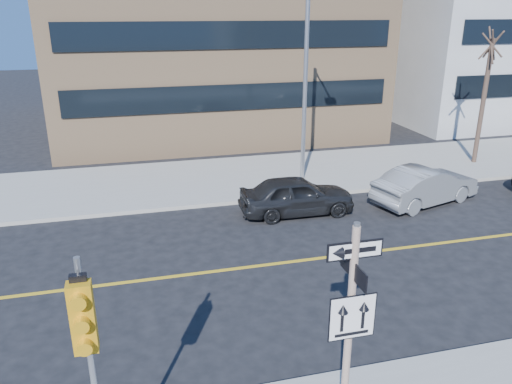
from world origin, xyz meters
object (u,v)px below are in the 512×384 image
object	(u,v)px
sign_pole	(350,323)
street_tree_west	(492,48)
streetlight_a	(308,73)
traffic_signal	(86,336)
parked_car_a	(297,195)
parked_car_b	(426,185)

from	to	relation	value
sign_pole	street_tree_west	bearing A→B (deg)	46.74
sign_pole	street_tree_west	distance (m)	19.22
streetlight_a	street_tree_west	xyz separation A→B (m)	(9.00, 0.54, 0.77)
traffic_signal	parked_car_a	size ratio (longest dim) A/B	0.95
sign_pole	street_tree_west	xyz separation A→B (m)	(13.00, 13.81, 3.09)
sign_pole	parked_car_a	size ratio (longest dim) A/B	0.96
sign_pole	parked_car_b	bearing A→B (deg)	51.70
streetlight_a	parked_car_a	bearing A→B (deg)	-114.26
sign_pole	streetlight_a	distance (m)	14.05
traffic_signal	street_tree_west	size ratio (longest dim) A/B	0.63
sign_pole	parked_car_a	world-z (taller)	sign_pole
parked_car_b	streetlight_a	xyz separation A→B (m)	(-3.78, 3.42, 4.02)
traffic_signal	street_tree_west	bearing A→B (deg)	39.39
traffic_signal	streetlight_a	distance (m)	15.72
parked_car_b	street_tree_west	distance (m)	8.12
parked_car_a	streetlight_a	world-z (taller)	streetlight_a
parked_car_b	street_tree_west	world-z (taller)	street_tree_west
sign_pole	traffic_signal	world-z (taller)	sign_pole
sign_pole	streetlight_a	xyz separation A→B (m)	(4.00, 13.27, 2.32)
street_tree_west	traffic_signal	bearing A→B (deg)	-140.61
sign_pole	parked_car_a	bearing A→B (deg)	75.72
parked_car_a	streetlight_a	distance (m)	5.33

